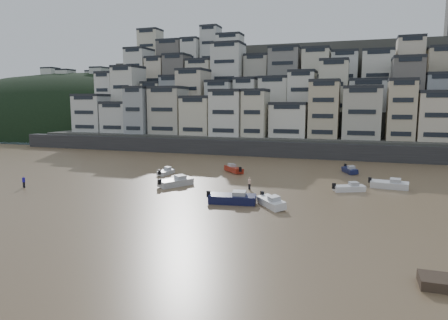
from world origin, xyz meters
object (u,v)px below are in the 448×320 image
(boat_h, at_px, (234,168))
(boat_d, at_px, (349,187))
(boat_c, at_px, (176,181))
(boat_i, at_px, (350,169))
(boat_b, at_px, (271,201))
(boat_f, at_px, (166,171))
(person_pink, at_px, (249,183))
(person_blue, at_px, (24,182))
(boat_g, at_px, (389,183))
(boat_a, at_px, (232,197))

(boat_h, relative_size, boat_d, 1.12)
(boat_h, xyz_separation_m, boat_c, (-4.62, -14.15, 0.08))
(boat_i, height_order, boat_h, boat_h)
(boat_b, bearing_deg, boat_f, -163.58)
(boat_d, relative_size, person_pink, 2.74)
(person_blue, bearing_deg, boat_d, 15.62)
(boat_c, relative_size, person_pink, 3.42)
(boat_g, distance_m, person_blue, 53.24)
(boat_h, height_order, person_blue, person_blue)
(boat_c, bearing_deg, person_pink, -53.04)
(person_blue, height_order, person_pink, same)
(boat_d, height_order, person_blue, person_blue)
(boat_c, xyz_separation_m, boat_b, (15.93, -7.19, -0.08))
(boat_i, relative_size, boat_g, 0.88)
(boat_f, bearing_deg, person_pink, -108.48)
(boat_c, relative_size, boat_b, 1.11)
(boat_i, relative_size, boat_f, 1.12)
(boat_c, relative_size, boat_f, 1.34)
(boat_i, xyz_separation_m, person_pink, (-13.30, -18.56, 0.19))
(boat_c, bearing_deg, boat_d, -49.42)
(boat_g, xyz_separation_m, boat_a, (-18.90, -15.65, 0.09))
(person_pink, bearing_deg, boat_d, 13.54)
(boat_g, height_order, person_pink, person_pink)
(boat_c, height_order, boat_b, boat_c)
(boat_c, xyz_separation_m, person_pink, (10.95, 1.36, 0.06))
(boat_a, height_order, boat_b, boat_a)
(boat_i, height_order, person_blue, person_blue)
(boat_g, height_order, boat_b, boat_g)
(boat_f, distance_m, person_pink, 18.04)
(boat_i, bearing_deg, boat_c, -71.61)
(boat_c, distance_m, boat_g, 31.14)
(boat_g, bearing_deg, person_blue, -154.88)
(boat_g, bearing_deg, boat_i, 123.66)
(boat_a, distance_m, boat_b, 4.84)
(boat_a, bearing_deg, person_pink, 82.17)
(boat_f, relative_size, boat_g, 0.78)
(boat_i, xyz_separation_m, boat_h, (-19.63, -5.77, 0.05))
(boat_a, bearing_deg, boat_h, 98.08)
(boat_i, xyz_separation_m, person_blue, (-44.91, -27.92, 0.19))
(boat_f, height_order, person_blue, person_blue)
(boat_f, height_order, boat_d, boat_d)
(boat_g, relative_size, person_blue, 3.26)
(boat_h, height_order, person_pink, person_pink)
(boat_i, distance_m, person_blue, 52.89)
(person_pink, bearing_deg, boat_f, 157.89)
(boat_c, height_order, person_pink, person_pink)
(boat_g, relative_size, person_pink, 3.26)
(person_blue, xyz_separation_m, person_pink, (31.61, 9.37, 0.00))
(boat_c, bearing_deg, person_blue, 141.07)
(boat_h, relative_size, boat_a, 0.85)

